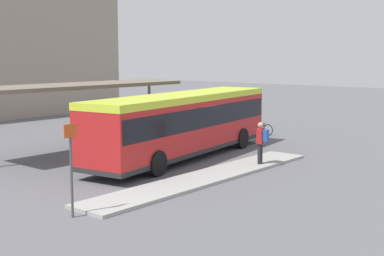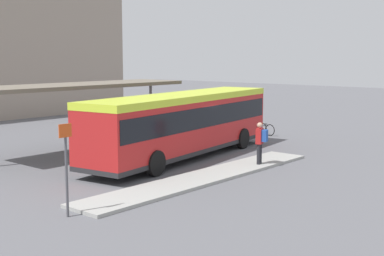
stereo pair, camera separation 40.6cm
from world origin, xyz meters
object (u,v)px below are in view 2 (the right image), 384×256
city_bus (184,121)px  bicycle_yellow (256,128)px  pedestrian_waiting (261,140)px  platform_sign (66,166)px  bicycle_blue (234,126)px  bicycle_orange (245,127)px  bicycle_black (263,129)px

city_bus → bicycle_yellow: bearing=3.8°
pedestrian_waiting → platform_sign: 9.87m
bicycle_blue → platform_sign: size_ratio=0.58×
city_bus → platform_sign: (-9.20, -3.50, -0.21)m
pedestrian_waiting → bicycle_yellow: 10.10m
bicycle_yellow → platform_sign: bearing=-68.8°
bicycle_orange → city_bus: bearing=-83.2°
bicycle_yellow → platform_sign: size_ratio=0.58×
city_bus → bicycle_black: city_bus is taller
city_bus → bicycle_black: bearing=-0.6°
bicycle_yellow → bicycle_blue: bicycle_blue is taller
bicycle_blue → platform_sign: 19.17m
bicycle_orange → platform_sign: 19.04m
bicycle_blue → pedestrian_waiting: bearing=-40.8°
pedestrian_waiting → platform_sign: platform_sign is taller
bicycle_yellow → pedestrian_waiting: bearing=-50.6°
pedestrian_waiting → bicycle_blue: bearing=-65.4°
bicycle_yellow → city_bus: bearing=-73.4°
city_bus → bicycle_orange: (8.78, 2.64, -1.41)m
bicycle_black → platform_sign: bearing=109.3°
platform_sign → city_bus: bearing=20.9°
bicycle_orange → bicycle_blue: bearing=179.7°
city_bus → bicycle_blue: city_bus is taller
bicycle_yellow → bicycle_blue: bearing=-165.0°
bicycle_black → city_bus: bearing=102.3°
pedestrian_waiting → platform_sign: size_ratio=0.65×
pedestrian_waiting → bicycle_orange: size_ratio=1.11×
city_bus → bicycle_yellow: 9.24m
city_bus → bicycle_yellow: size_ratio=7.67×
platform_sign → bicycle_black: bearing=14.7°
bicycle_yellow → bicycle_orange: 0.76m
city_bus → pedestrian_waiting: 3.95m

